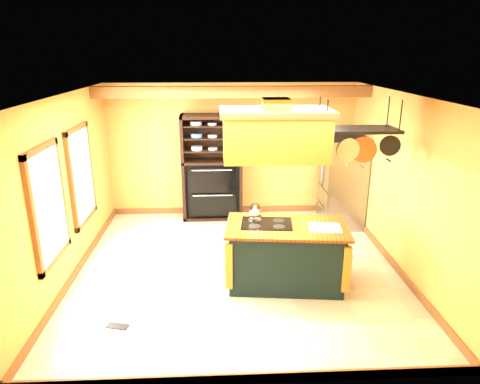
{
  "coord_description": "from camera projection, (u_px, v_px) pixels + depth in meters",
  "views": [
    {
      "loc": [
        -0.26,
        -6.07,
        3.28
      ],
      "look_at": [
        0.05,
        0.3,
        1.17
      ],
      "focal_mm": 32.0,
      "sensor_mm": 36.0,
      "label": 1
    }
  ],
  "objects": [
    {
      "name": "refrigerator",
      "position": [
        342.0,
        183.0,
        8.29
      ],
      "size": [
        0.75,
        0.89,
        1.73
      ],
      "color": "gray",
      "rests_on": "floor"
    },
    {
      "name": "range_hood",
      "position": [
        275.0,
        133.0,
        5.65
      ],
      "size": [
        1.46,
        0.83,
        0.8
      ],
      "color": "gold",
      "rests_on": "ceiling"
    },
    {
      "name": "pot_rack",
      "position": [
        357.0,
        136.0,
        5.72
      ],
      "size": [
        1.12,
        0.53,
        0.89
      ],
      "color": "black",
      "rests_on": "ceiling"
    },
    {
      "name": "wall_front",
      "position": [
        249.0,
        267.0,
        4.01
      ],
      "size": [
        5.0,
        0.02,
        2.7
      ],
      "primitive_type": "cube",
      "color": "#C19146",
      "rests_on": "floor"
    },
    {
      "name": "ceiling_beam",
      "position": [
        233.0,
        92.0,
        7.6
      ],
      "size": [
        5.0,
        0.15,
        0.2
      ],
      "primitive_type": "cube",
      "color": "brown",
      "rests_on": "ceiling"
    },
    {
      "name": "floor",
      "position": [
        238.0,
        268.0,
        6.8
      ],
      "size": [
        5.0,
        5.0,
        0.0
      ],
      "primitive_type": "plane",
      "color": "beige",
      "rests_on": "ground"
    },
    {
      "name": "wall_left",
      "position": [
        67.0,
        190.0,
        6.26
      ],
      "size": [
        0.02,
        5.0,
        2.7
      ],
      "primitive_type": "cube",
      "color": "#C19146",
      "rests_on": "floor"
    },
    {
      "name": "window_near",
      "position": [
        49.0,
        205.0,
        5.49
      ],
      "size": [
        0.06,
        1.06,
        1.56
      ],
      "color": "brown",
      "rests_on": "wall_left"
    },
    {
      "name": "hutch",
      "position": [
        212.0,
        178.0,
        8.67
      ],
      "size": [
        1.2,
        0.55,
        2.12
      ],
      "color": "black",
      "rests_on": "floor"
    },
    {
      "name": "floor_register",
      "position": [
        118.0,
        326.0,
        5.35
      ],
      "size": [
        0.3,
        0.19,
        0.01
      ],
      "primitive_type": "cube",
      "rotation": [
        0.0,
        0.0,
        -0.25
      ],
      "color": "black",
      "rests_on": "floor"
    },
    {
      "name": "kitchen_island",
      "position": [
        286.0,
        254.0,
        6.22
      ],
      "size": [
        1.82,
        1.14,
        1.11
      ],
      "rotation": [
        0.0,
        0.0,
        -0.11
      ],
      "color": "black",
      "rests_on": "floor"
    },
    {
      "name": "wall_right",
      "position": [
        401.0,
        185.0,
        6.49
      ],
      "size": [
        0.02,
        5.0,
        2.7
      ],
      "primitive_type": "cube",
      "color": "#C19146",
      "rests_on": "floor"
    },
    {
      "name": "window_far",
      "position": [
        82.0,
        175.0,
        6.82
      ],
      "size": [
        0.06,
        1.06,
        1.56
      ],
      "color": "brown",
      "rests_on": "wall_left"
    },
    {
      "name": "wall_back",
      "position": [
        232.0,
        150.0,
        8.75
      ],
      "size": [
        5.0,
        0.02,
        2.7
      ],
      "primitive_type": "cube",
      "color": "#C19146",
      "rests_on": "floor"
    },
    {
      "name": "ceiling",
      "position": [
        237.0,
        95.0,
        5.95
      ],
      "size": [
        5.0,
        5.0,
        0.0
      ],
      "primitive_type": "plane",
      "rotation": [
        3.14,
        0.0,
        0.0
      ],
      "color": "white",
      "rests_on": "wall_back"
    }
  ]
}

